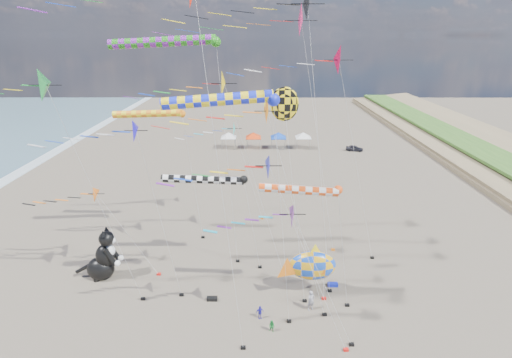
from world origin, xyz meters
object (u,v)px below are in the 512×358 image
Objects in this scene: person_adult at (311,301)px; cat_inflatable at (102,253)px; parked_car at (354,148)px; fish_inflatable at (312,265)px; child_blue at (260,312)px; child_green at (272,326)px.

cat_inflatable is at bearing 138.08° from person_adult.
cat_inflatable is 1.54× the size of parked_car.
person_adult reaches higher than parked_car.
cat_inflatable reaches higher than fish_inflatable.
cat_inflatable is 19.53m from person_adult.
fish_inflatable is 6.10m from child_blue.
child_green is at bearing -78.35° from child_blue.
fish_inflatable reaches higher than person_adult.
fish_inflatable reaches higher than parked_car.
person_adult is at bearing -4.19° from child_blue.
fish_inflatable is at bearing 179.68° from parked_car.
child_blue is at bearing 150.48° from child_green.
child_blue is (14.62, -5.81, -2.00)m from cat_inflatable.
fish_inflatable is 5.41× the size of child_green.
cat_inflatable is 4.48× the size of child_blue.
person_adult is 50.81m from parked_car.
child_blue is (-0.91, 1.58, 0.06)m from child_green.
fish_inflatable reaches higher than child_blue.
person_adult is (18.87, -4.74, -1.68)m from cat_inflatable.
cat_inflatable is 17.32m from child_green.
cat_inflatable is 5.03× the size of child_green.
parked_car is at bearing 45.11° from person_adult.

